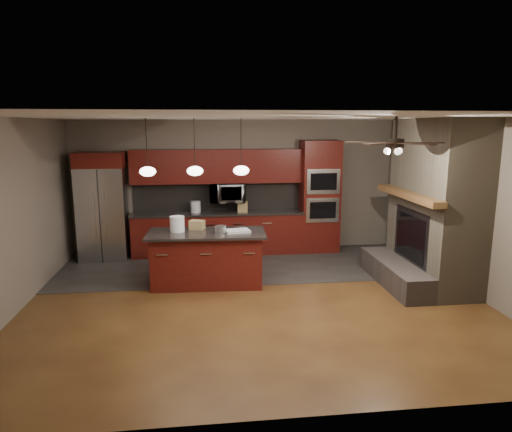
{
  "coord_description": "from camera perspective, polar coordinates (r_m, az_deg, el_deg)",
  "views": [
    {
      "loc": [
        -0.79,
        -6.73,
        2.67
      ],
      "look_at": [
        0.08,
        0.6,
        1.21
      ],
      "focal_mm": 32.0,
      "sensor_mm": 36.0,
      "label": 1
    }
  ],
  "objects": [
    {
      "name": "ground",
      "position": [
        7.29,
        -0.09,
        -10.34
      ],
      "size": [
        7.0,
        7.0,
        0.0
      ],
      "primitive_type": "plane",
      "color": "brown",
      "rests_on": "ground"
    },
    {
      "name": "ceiling",
      "position": [
        6.78,
        -0.09,
        12.25
      ],
      "size": [
        7.0,
        6.0,
        0.02
      ],
      "primitive_type": "cube",
      "color": "white",
      "rests_on": "back_wall"
    },
    {
      "name": "back_wall",
      "position": [
        9.85,
        -2.13,
        3.74
      ],
      "size": [
        7.0,
        0.02,
        2.8
      ],
      "primitive_type": "cube",
      "color": "#6D6357",
      "rests_on": "ground"
    },
    {
      "name": "right_wall",
      "position": [
        8.09,
        25.37,
        1.03
      ],
      "size": [
        0.02,
        6.0,
        2.8
      ],
      "primitive_type": "cube",
      "color": "#6D6357",
      "rests_on": "ground"
    },
    {
      "name": "left_wall",
      "position": [
        7.37,
        -28.24,
        -0.12
      ],
      "size": [
        0.02,
        6.0,
        2.8
      ],
      "primitive_type": "cube",
      "color": "#6D6357",
      "rests_on": "ground"
    },
    {
      "name": "slate_tile_patch",
      "position": [
        8.98,
        -1.44,
        -6.12
      ],
      "size": [
        7.0,
        2.4,
        0.01
      ],
      "primitive_type": "cube",
      "color": "#312F2C",
      "rests_on": "ground"
    },
    {
      "name": "fireplace_column",
      "position": [
        8.21,
        21.11,
        0.77
      ],
      "size": [
        1.3,
        2.1,
        2.8
      ],
      "color": "#6E624E",
      "rests_on": "ground"
    },
    {
      "name": "back_cabinetry",
      "position": [
        9.65,
        -4.8,
        0.51
      ],
      "size": [
        3.59,
        0.64,
        2.2
      ],
      "color": "#53170F",
      "rests_on": "ground"
    },
    {
      "name": "oven_tower",
      "position": [
        9.86,
        7.92,
        2.43
      ],
      "size": [
        0.8,
        0.63,
        2.38
      ],
      "color": "#53170F",
      "rests_on": "ground"
    },
    {
      "name": "microwave",
      "position": [
        9.6,
        -3.65,
        2.92
      ],
      "size": [
        0.73,
        0.41,
        0.5
      ],
      "primitive_type": "imported",
      "color": "silver",
      "rests_on": "back_cabinetry"
    },
    {
      "name": "refrigerator",
      "position": [
        9.69,
        -18.57,
        1.16
      ],
      "size": [
        0.94,
        0.75,
        2.17
      ],
      "color": "silver",
      "rests_on": "ground"
    },
    {
      "name": "kitchen_island",
      "position": [
        7.83,
        -6.16,
        -5.27
      ],
      "size": [
        2.01,
        0.99,
        0.92
      ],
      "rotation": [
        0.0,
        0.0,
        -0.05
      ],
      "color": "#53170F",
      "rests_on": "ground"
    },
    {
      "name": "white_bucket",
      "position": [
        7.8,
        -9.83,
        -0.99
      ],
      "size": [
        0.3,
        0.3,
        0.26
      ],
      "primitive_type": "cylinder",
      "rotation": [
        0.0,
        0.0,
        -0.27
      ],
      "color": "white",
      "rests_on": "kitchen_island"
    },
    {
      "name": "paint_can",
      "position": [
        7.63,
        -4.47,
        -1.68
      ],
      "size": [
        0.19,
        0.19,
        0.12
      ],
      "primitive_type": "cylinder",
      "rotation": [
        0.0,
        0.0,
        0.01
      ],
      "color": "silver",
      "rests_on": "kitchen_island"
    },
    {
      "name": "paint_tray",
      "position": [
        7.68,
        -2.32,
        -1.88
      ],
      "size": [
        0.44,
        0.34,
        0.04
      ],
      "primitive_type": "cube",
      "rotation": [
        0.0,
        0.0,
        0.16
      ],
      "color": "silver",
      "rests_on": "kitchen_island"
    },
    {
      "name": "cardboard_box",
      "position": [
        7.94,
        -7.38,
        -1.11
      ],
      "size": [
        0.29,
        0.25,
        0.15
      ],
      "primitive_type": "cube",
      "rotation": [
        0.0,
        0.0,
        -0.36
      ],
      "color": "#A08552",
      "rests_on": "kitchen_island"
    },
    {
      "name": "counter_bucket",
      "position": [
        9.58,
        -7.56,
        1.12
      ],
      "size": [
        0.27,
        0.27,
        0.24
      ],
      "primitive_type": "cylinder",
      "rotation": [
        0.0,
        0.0,
        0.42
      ],
      "color": "silver",
      "rests_on": "back_cabinetry"
    },
    {
      "name": "counter_box",
      "position": [
        9.57,
        -1.67,
        1.18
      ],
      "size": [
        0.22,
        0.19,
        0.23
      ],
      "primitive_type": "cube",
      "rotation": [
        0.0,
        0.0,
        -0.14
      ],
      "color": "#A48755",
      "rests_on": "back_cabinetry"
    },
    {
      "name": "pendant_left",
      "position": [
        7.52,
        -13.38,
        5.47
      ],
      "size": [
        0.26,
        0.26,
        0.92
      ],
      "color": "black",
      "rests_on": "ceiling"
    },
    {
      "name": "pendant_center",
      "position": [
        7.47,
        -7.63,
        5.63
      ],
      "size": [
        0.26,
        0.26,
        0.92
      ],
      "color": "black",
      "rests_on": "ceiling"
    },
    {
      "name": "pendant_right",
      "position": [
        7.5,
        -1.86,
        5.75
      ],
      "size": [
        0.26,
        0.26,
        0.92
      ],
      "color": "black",
      "rests_on": "ceiling"
    },
    {
      "name": "ceiling_fan",
      "position": [
        6.48,
        16.99,
        8.79
      ],
      "size": [
        1.27,
        1.33,
        0.41
      ],
      "color": "black",
      "rests_on": "ceiling"
    }
  ]
}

